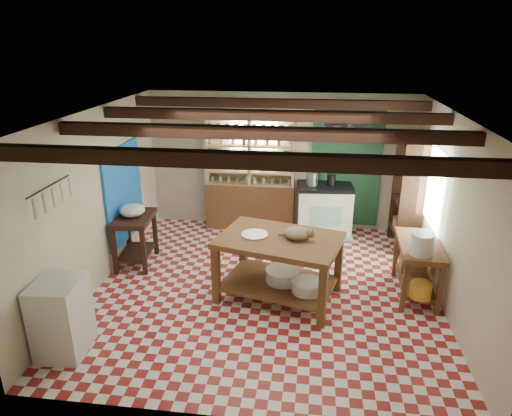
# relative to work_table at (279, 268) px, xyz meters

# --- Properties ---
(floor) EXTENTS (5.00, 5.00, 0.02)m
(floor) POSITION_rel_work_table_xyz_m (-0.21, 0.19, -0.48)
(floor) COLOR maroon
(floor) RESTS_ON ground
(ceiling) EXTENTS (5.00, 5.00, 0.02)m
(ceiling) POSITION_rel_work_table_xyz_m (-0.21, 0.19, 2.13)
(ceiling) COLOR #4F4F55
(ceiling) RESTS_ON wall_back
(wall_back) EXTENTS (5.00, 0.04, 2.60)m
(wall_back) POSITION_rel_work_table_xyz_m (-0.21, 2.69, 0.83)
(wall_back) COLOR beige
(wall_back) RESTS_ON floor
(wall_front) EXTENTS (5.00, 0.04, 2.60)m
(wall_front) POSITION_rel_work_table_xyz_m (-0.21, -2.31, 0.83)
(wall_front) COLOR beige
(wall_front) RESTS_ON floor
(wall_left) EXTENTS (0.04, 5.00, 2.60)m
(wall_left) POSITION_rel_work_table_xyz_m (-2.71, 0.19, 0.83)
(wall_left) COLOR beige
(wall_left) RESTS_ON floor
(wall_right) EXTENTS (0.04, 5.00, 2.60)m
(wall_right) POSITION_rel_work_table_xyz_m (2.29, 0.19, 0.83)
(wall_right) COLOR beige
(wall_right) RESTS_ON floor
(ceiling_beams) EXTENTS (5.00, 3.80, 0.15)m
(ceiling_beams) POSITION_rel_work_table_xyz_m (-0.21, 0.19, 2.01)
(ceiling_beams) COLOR #321B11
(ceiling_beams) RESTS_ON ceiling
(blue_wall_patch) EXTENTS (0.04, 1.40, 1.60)m
(blue_wall_patch) POSITION_rel_work_table_xyz_m (-2.68, 1.09, 0.63)
(blue_wall_patch) COLOR blue
(blue_wall_patch) RESTS_ON wall_left
(green_wall_patch) EXTENTS (1.30, 0.04, 2.30)m
(green_wall_patch) POSITION_rel_work_table_xyz_m (1.04, 2.66, 0.78)
(green_wall_patch) COLOR #1D482E
(green_wall_patch) RESTS_ON wall_back
(window_back) EXTENTS (0.90, 0.02, 0.80)m
(window_back) POSITION_rel_work_table_xyz_m (-0.71, 2.67, 1.23)
(window_back) COLOR silver
(window_back) RESTS_ON wall_back
(window_right) EXTENTS (0.02, 1.30, 1.20)m
(window_right) POSITION_rel_work_table_xyz_m (2.27, 1.19, 0.93)
(window_right) COLOR silver
(window_right) RESTS_ON wall_right
(utensil_rail) EXTENTS (0.06, 0.90, 0.28)m
(utensil_rail) POSITION_rel_work_table_xyz_m (-2.65, -1.01, 1.31)
(utensil_rail) COLOR black
(utensil_rail) RESTS_ON wall_left
(pot_rack) EXTENTS (0.86, 0.12, 0.36)m
(pot_rack) POSITION_rel_work_table_xyz_m (1.04, 2.24, 1.71)
(pot_rack) COLOR black
(pot_rack) RESTS_ON ceiling
(shelving_unit) EXTENTS (1.70, 0.34, 2.20)m
(shelving_unit) POSITION_rel_work_table_xyz_m (-0.76, 2.50, 0.63)
(shelving_unit) COLOR tan
(shelving_unit) RESTS_ON floor
(tall_rack) EXTENTS (0.40, 0.86, 2.00)m
(tall_rack) POSITION_rel_work_table_xyz_m (2.07, 1.99, 0.53)
(tall_rack) COLOR #321B11
(tall_rack) RESTS_ON floor
(work_table) EXTENTS (1.87, 1.48, 0.94)m
(work_table) POSITION_rel_work_table_xyz_m (0.00, 0.00, 0.00)
(work_table) COLOR brown
(work_table) RESTS_ON floor
(stove) EXTENTS (1.05, 0.75, 0.98)m
(stove) POSITION_rel_work_table_xyz_m (0.66, 2.34, 0.02)
(stove) COLOR white
(stove) RESTS_ON floor
(prep_table) EXTENTS (0.64, 0.88, 0.85)m
(prep_table) POSITION_rel_work_table_xyz_m (-2.41, 0.73, -0.04)
(prep_table) COLOR #321B11
(prep_table) RESTS_ON floor
(white_cabinet) EXTENTS (0.56, 0.66, 0.94)m
(white_cabinet) POSITION_rel_work_table_xyz_m (-2.43, -1.53, 0.00)
(white_cabinet) COLOR silver
(white_cabinet) RESTS_ON floor
(right_counter) EXTENTS (0.62, 1.16, 0.81)m
(right_counter) POSITION_rel_work_table_xyz_m (1.97, 0.34, -0.06)
(right_counter) COLOR brown
(right_counter) RESTS_ON floor
(cat) EXTENTS (0.41, 0.33, 0.18)m
(cat) POSITION_rel_work_table_xyz_m (0.25, -0.01, 0.56)
(cat) COLOR #967F57
(cat) RESTS_ON work_table
(steel_tray) EXTENTS (0.46, 0.46, 0.02)m
(steel_tray) POSITION_rel_work_table_xyz_m (-0.35, 0.04, 0.48)
(steel_tray) COLOR #AAABB2
(steel_tray) RESTS_ON work_table
(basin_large) EXTENTS (0.62, 0.62, 0.18)m
(basin_large) POSITION_rel_work_table_xyz_m (0.06, 0.04, -0.13)
(basin_large) COLOR silver
(basin_large) RESTS_ON work_table
(basin_small) EXTENTS (0.54, 0.54, 0.15)m
(basin_small) POSITION_rel_work_table_xyz_m (0.41, -0.21, -0.14)
(basin_small) COLOR silver
(basin_small) RESTS_ON work_table
(kettle_left) EXTENTS (0.22, 0.22, 0.23)m
(kettle_left) POSITION_rel_work_table_xyz_m (0.41, 2.32, 0.63)
(kettle_left) COLOR #AAABB2
(kettle_left) RESTS_ON stove
(kettle_right) EXTENTS (0.17, 0.17, 0.19)m
(kettle_right) POSITION_rel_work_table_xyz_m (0.76, 2.35, 0.61)
(kettle_right) COLOR black
(kettle_right) RESTS_ON stove
(enamel_bowl) EXTENTS (0.43, 0.43, 0.20)m
(enamel_bowl) POSITION_rel_work_table_xyz_m (-2.41, 0.73, 0.48)
(enamel_bowl) COLOR silver
(enamel_bowl) RESTS_ON prep_table
(white_bucket) EXTENTS (0.32, 0.32, 0.30)m
(white_bucket) POSITION_rel_work_table_xyz_m (1.90, -0.01, 0.49)
(white_bucket) COLOR silver
(white_bucket) RESTS_ON right_counter
(wicker_basket) EXTENTS (0.38, 0.31, 0.26)m
(wicker_basket) POSITION_rel_work_table_xyz_m (1.98, 0.64, -0.12)
(wicker_basket) COLOR olive
(wicker_basket) RESTS_ON right_counter
(yellow_tub) EXTENTS (0.30, 0.30, 0.21)m
(yellow_tub) POSITION_rel_work_table_xyz_m (1.95, -0.11, -0.15)
(yellow_tub) COLOR orange
(yellow_tub) RESTS_ON right_counter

